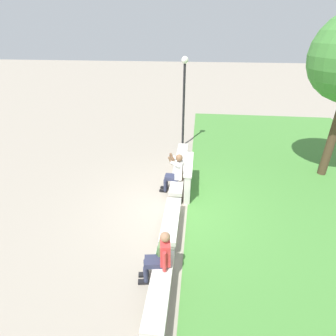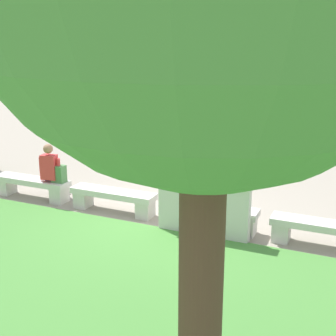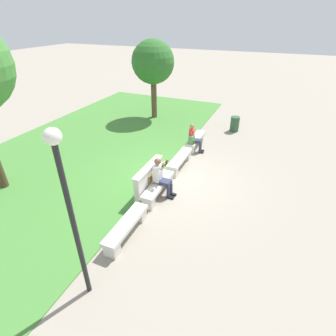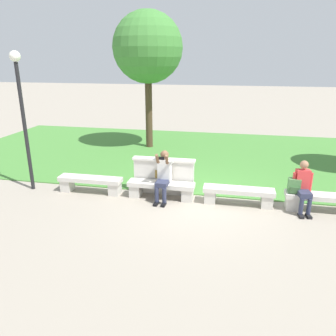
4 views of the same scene
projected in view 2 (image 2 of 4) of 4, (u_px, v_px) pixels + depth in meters
The scene contains 9 objects.
ground_plane at pixel (159, 219), 8.97m from camera, with size 80.00×80.00×0.00m, color gray.
bench_main at pixel (325, 231), 7.71m from camera, with size 1.78×0.40×0.45m.
bench_near at pixel (209, 213), 8.50m from camera, with size 1.78×0.40×0.45m.
bench_mid at pixel (113, 198), 9.28m from camera, with size 1.78×0.40×0.45m.
bench_far at pixel (32, 185), 10.06m from camera, with size 1.78×0.40×0.45m.
backrest_wall_with_plaque at pixel (203, 208), 8.14m from camera, with size 1.70×0.24×1.01m.
person_photographer at pixel (207, 188), 8.47m from camera, with size 0.48×0.73×1.32m.
person_distant at pixel (52, 170), 9.82m from camera, with size 0.48×0.71×1.26m.
backpack at pixel (59, 174), 9.72m from camera, with size 0.28×0.24×0.43m.
Camera 2 is at (-3.53, 7.56, 3.44)m, focal length 50.00 mm.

